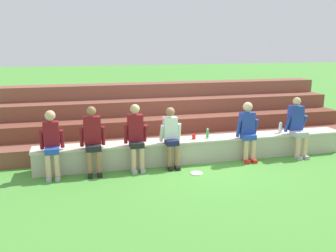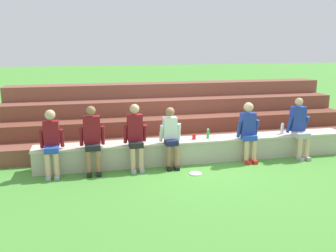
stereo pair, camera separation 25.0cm
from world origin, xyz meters
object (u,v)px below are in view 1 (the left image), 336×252
person_left_of_center (93,138)px  frisbee (196,173)px  plastic_cup_right_end (194,137)px  person_far_left (52,142)px  person_rightmost_edge (297,125)px  person_right_of_center (171,136)px  person_center (136,135)px  water_bottle_near_left (208,134)px  person_far_right (248,129)px  water_bottle_near_right (280,128)px

person_left_of_center → frisbee: person_left_of_center is taller
person_left_of_center → plastic_cup_right_end: size_ratio=11.95×
person_far_left → person_rightmost_edge: size_ratio=0.96×
person_far_left → person_rightmost_edge: person_rightmost_edge is taller
person_right_of_center → person_rightmost_edge: size_ratio=0.93×
person_left_of_center → frisbee: size_ratio=5.42×
person_left_of_center → person_right_of_center: person_left_of_center is taller
person_left_of_center → person_center: bearing=0.1°
water_bottle_near_left → plastic_cup_right_end: water_bottle_near_left is taller
person_center → person_rightmost_edge: size_ratio=1.00×
water_bottle_near_left → person_far_right: bearing=-16.9°
plastic_cup_right_end → person_center: bearing=-169.9°
person_far_left → frisbee: (2.96, -0.61, -0.74)m
person_far_left → water_bottle_near_left: 3.53m
frisbee → plastic_cup_right_end: bearing=75.7°
person_center → person_right_of_center: person_center is taller
frisbee → person_center: bearing=153.6°
water_bottle_near_left → frisbee: bearing=-123.2°
person_far_left → person_right_of_center: 2.55m
person_center → person_far_right: bearing=-0.4°
person_right_of_center → person_far_right: person_far_right is taller
person_far_right → person_center: bearing=179.6°
person_far_right → frisbee: person_far_right is taller
person_center → water_bottle_near_left: bearing=8.3°
person_left_of_center → person_right_of_center: 1.72m
person_far_right → plastic_cup_right_end: size_ratio=11.57×
person_far_left → water_bottle_near_right: (5.49, 0.28, -0.09)m
water_bottle_near_right → person_rightmost_edge: bearing=-45.2°
person_rightmost_edge → water_bottle_near_left: person_rightmost_edge is taller
person_left_of_center → water_bottle_near_left: (2.69, 0.26, -0.13)m
person_right_of_center → person_far_right: size_ratio=0.97×
person_rightmost_edge → frisbee: bearing=-167.9°
water_bottle_near_left → frisbee: water_bottle_near_left is taller
person_center → person_far_right: (2.66, -0.02, -0.02)m
person_far_left → person_rightmost_edge: (5.77, -0.01, 0.02)m
water_bottle_near_left → person_rightmost_edge: bearing=-6.3°
water_bottle_near_right → frisbee: (-2.52, -0.89, -0.66)m
person_far_right → water_bottle_near_left: (-0.90, 0.27, -0.12)m
water_bottle_near_right → plastic_cup_right_end: (-2.31, -0.04, -0.07)m
person_rightmost_edge → water_bottle_near_left: bearing=173.7°
person_center → plastic_cup_right_end: size_ratio=12.01×
person_far_left → person_left_of_center: size_ratio=0.96×
person_far_right → person_rightmost_edge: bearing=1.1°
person_right_of_center → person_far_left: bearing=179.4°
person_far_right → person_rightmost_edge: 1.35m
person_center → frisbee: 1.55m
person_rightmost_edge → plastic_cup_right_end: size_ratio=12.01×
plastic_cup_right_end → water_bottle_near_left: bearing=1.0°
person_left_of_center → person_far_right: 3.59m
person_left_of_center → person_center: size_ratio=1.00×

